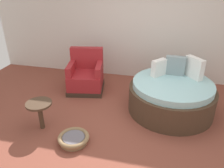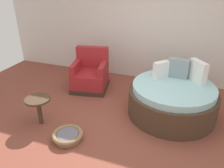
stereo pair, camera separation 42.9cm
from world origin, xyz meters
name	(u,v)px [view 2 (the right image)]	position (x,y,z in m)	size (l,w,h in m)	color
ground_plane	(123,129)	(0.00, 0.00, -0.01)	(8.00, 8.00, 0.02)	brown
back_wall	(153,19)	(0.00, 2.30, 1.51)	(8.00, 0.12, 3.02)	silver
round_daybed	(172,99)	(0.74, 0.78, 0.32)	(1.66, 1.66, 1.04)	#473323
red_armchair	(91,75)	(-1.20, 1.26, 0.33)	(0.93, 0.93, 0.94)	#38281E
pet_basket	(68,136)	(-0.78, -0.58, 0.07)	(0.51, 0.51, 0.13)	#8E704C
side_table	(38,103)	(-1.47, -0.36, 0.43)	(0.44, 0.44, 0.52)	#473323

